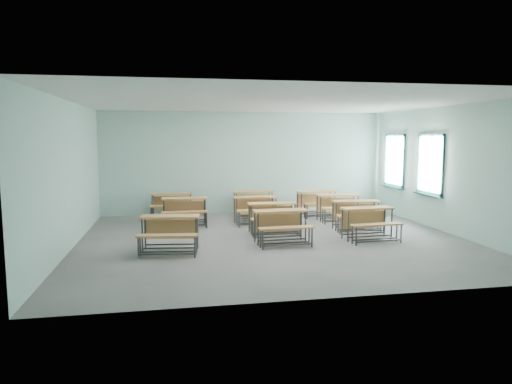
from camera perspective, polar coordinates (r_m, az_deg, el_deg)
room at (r=10.66m, az=2.61°, el=2.49°), size 9.04×8.04×3.24m
desk_unit_r0c0 at (r=9.76m, az=-10.75°, el=-4.47°), size 1.32×0.97×0.76m
desk_unit_r0c1 at (r=10.37m, az=3.22°, el=-3.69°), size 1.26×0.88×0.76m
desk_unit_r0c2 at (r=11.05m, az=13.98°, el=-3.23°), size 1.27×0.89×0.76m
desk_unit_r1c1 at (r=11.46m, az=2.12°, el=-2.66°), size 1.23×0.84×0.76m
desk_unit_r1c2 at (r=12.14m, az=12.48°, el=-2.29°), size 1.30×0.94×0.76m
desk_unit_r2c0 at (r=12.58m, az=-8.91°, el=-1.89°), size 1.22×0.82×0.76m
desk_unit_r2c1 at (r=12.72m, az=0.01°, el=-1.71°), size 1.25×0.87×0.76m
desk_unit_r2c2 at (r=13.35m, az=10.32°, el=-1.41°), size 1.24×0.85×0.76m
desk_unit_r3c0 at (r=13.74m, az=-10.51°, el=-1.18°), size 1.26×0.87×0.76m
desk_unit_r3c1 at (r=13.96m, az=-0.26°, el=-0.94°), size 1.27×0.89×0.76m
desk_unit_r3c2 at (r=14.14m, az=7.73°, el=-0.90°), size 1.31×0.96×0.76m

